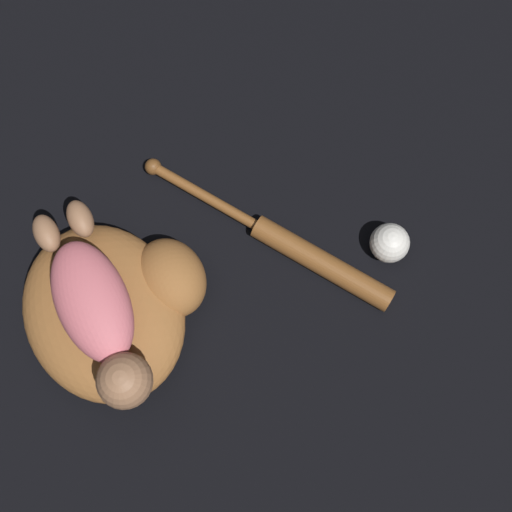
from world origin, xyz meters
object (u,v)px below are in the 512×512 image
Objects in this scene: baby_figure at (97,314)px; baseball_bat at (298,249)px; baseball_glove at (115,306)px; baseball at (390,243)px.

baby_figure reaches higher than baseball_bat.
baby_figure reaches higher than baseball_glove.
baseball is (0.12, 0.49, -0.02)m from baseball_glove.
baseball_glove is 0.51m from baseball.
baseball_bat is at bearing -115.05° from baseball.
baseball_glove is 0.10m from baby_figure.
baby_figure is at bearing -44.39° from baseball_glove.
baseball_bat is 6.30× the size of baseball.
baseball is at bearing 79.28° from baby_figure.
baby_figure is at bearing -94.18° from baseball_bat.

